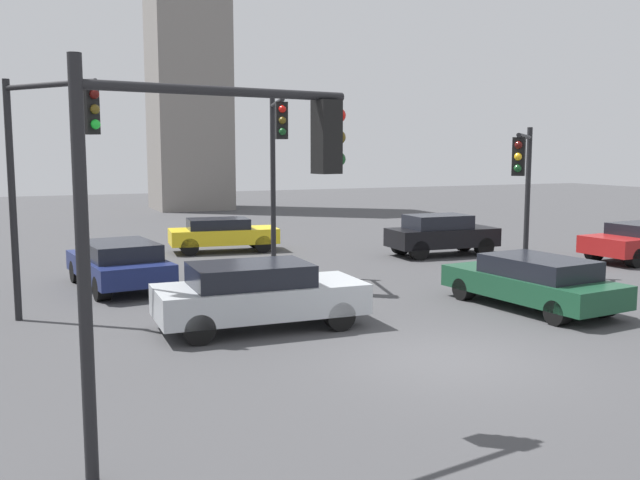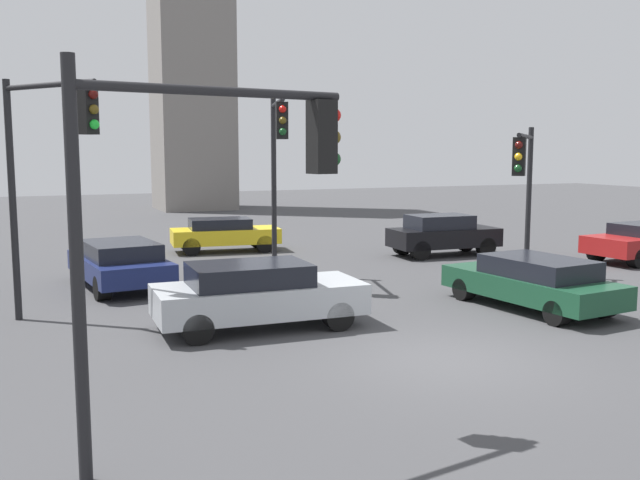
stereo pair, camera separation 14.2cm
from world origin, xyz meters
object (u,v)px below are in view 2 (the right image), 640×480
at_px(traffic_light_1, 524,173).
at_px(traffic_light_3, 212,182).
at_px(traffic_light_4, 47,151).
at_px(car_4, 257,294).
at_px(car_2, 224,234).
at_px(car_1, 443,234).
at_px(car_5, 533,281).
at_px(traffic_light_0, 277,151).
at_px(car_0, 120,263).

height_order(traffic_light_1, traffic_light_3, traffic_light_3).
height_order(traffic_light_4, car_4, traffic_light_4).
xyz_separation_m(traffic_light_1, car_4, (-8.51, -1.57, -2.50)).
bearing_deg(car_4, traffic_light_3, -110.91).
bearing_deg(car_2, traffic_light_4, -117.17).
bearing_deg(car_1, car_5, -105.95).
relative_size(traffic_light_4, car_4, 1.19).
bearing_deg(traffic_light_3, car_5, 18.79).
bearing_deg(car_2, traffic_light_3, -99.28).
distance_m(traffic_light_3, traffic_light_4, 7.90).
relative_size(traffic_light_1, traffic_light_4, 0.84).
xyz_separation_m(traffic_light_0, traffic_light_1, (6.19, -3.41, -0.61)).
bearing_deg(car_0, traffic_light_0, -108.68).
xyz_separation_m(traffic_light_3, traffic_light_4, (-1.61, 7.72, 0.39)).
distance_m(traffic_light_3, car_0, 12.13).
height_order(traffic_light_0, car_5, traffic_light_0).
bearing_deg(car_1, traffic_light_1, -99.04).
xyz_separation_m(traffic_light_4, car_5, (10.99, -2.74, -3.21)).
bearing_deg(car_4, traffic_light_1, 12.55).
bearing_deg(traffic_light_0, car_5, 52.28).
bearing_deg(car_2, car_4, -95.59).
bearing_deg(traffic_light_3, traffic_light_1, 24.81).
xyz_separation_m(traffic_light_3, car_5, (9.38, 4.99, -2.83)).
bearing_deg(car_1, traffic_light_0, -157.78).
distance_m(traffic_light_3, car_2, 18.58).
bearing_deg(car_0, traffic_light_3, 171.72).
xyz_separation_m(traffic_light_4, car_2, (6.68, 9.94, -3.20)).
bearing_deg(traffic_light_4, car_4, 31.85).
height_order(traffic_light_0, traffic_light_4, traffic_light_0).
xyz_separation_m(traffic_light_4, car_1, (13.89, 5.72, -3.10)).
bearing_deg(traffic_light_3, car_0, 79.05).
bearing_deg(car_0, car_5, -133.59).
distance_m(car_1, car_5, 8.94).
xyz_separation_m(car_1, car_5, (-2.90, -8.46, -0.12)).
height_order(traffic_light_1, car_5, traffic_light_1).
height_order(car_1, car_4, car_1).
distance_m(car_0, car_5, 11.30).
distance_m(traffic_light_0, car_4, 6.32).
distance_m(traffic_light_0, car_0, 5.55).
height_order(car_1, car_5, car_1).
xyz_separation_m(traffic_light_0, car_5, (4.57, -5.85, -3.20)).
distance_m(car_4, car_5, 6.95).
bearing_deg(traffic_light_1, traffic_light_4, -46.92).
bearing_deg(car_1, traffic_light_4, -154.63).
relative_size(car_0, car_4, 1.00).
bearing_deg(car_2, car_0, -122.05).
xyz_separation_m(traffic_light_0, car_0, (-4.45, 0.96, -3.17)).
relative_size(traffic_light_3, car_5, 1.04).
xyz_separation_m(traffic_light_0, car_1, (7.47, 2.61, -3.09)).
height_order(car_0, car_1, car_1).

